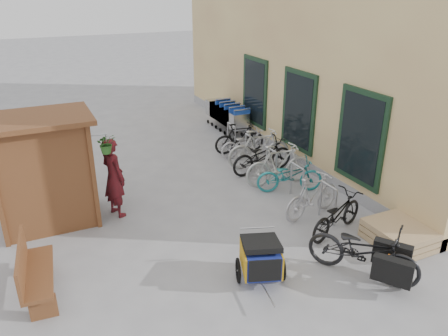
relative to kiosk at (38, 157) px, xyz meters
name	(u,v)px	position (x,y,z in m)	size (l,w,h in m)	color
ground	(233,244)	(3.28, -2.47, -1.55)	(80.00, 80.00, 0.00)	#9B9B9E
building	(356,30)	(9.77, 2.03, 1.94)	(6.07, 13.00, 7.00)	#E0C981
kiosk	(38,157)	(0.00, 0.00, 0.00)	(2.49, 1.65, 2.40)	brown
bike_rack	(271,161)	(5.58, -0.07, -1.04)	(0.05, 5.35, 0.86)	#A5A8AD
pallet_stack	(399,235)	(6.28, -3.87, -1.34)	(1.00, 1.20, 0.40)	tan
bench	(32,271)	(-0.40, -2.48, -1.05)	(0.59, 1.58, 0.98)	brown
shopping_carts	(226,113)	(6.28, 4.17, -0.91)	(0.61, 2.43, 1.10)	silver
child_trailer	(261,257)	(3.22, -3.68, -1.09)	(0.94, 1.45, 0.84)	#1B2398
cargo_bike	(365,251)	(4.92, -4.37, -1.04)	(1.69, 2.01, 1.03)	black
person_kiosk	(114,177)	(1.45, -0.23, -0.65)	(0.66, 0.43, 1.81)	maroon
bike_0	(337,214)	(5.41, -2.98, -1.11)	(0.58, 1.66, 0.87)	black
bike_1	(312,196)	(5.40, -2.15, -1.06)	(0.46, 1.63, 0.98)	#B4B3B9
bike_2	(290,175)	(5.63, -0.88, -1.12)	(0.58, 1.65, 0.87)	teal
bike_3	(279,165)	(5.59, -0.42, -1.00)	(0.52, 1.83, 1.10)	#BABAB6
bike_4	(262,156)	(5.61, 0.46, -1.07)	(0.65, 1.85, 0.97)	black
bike_5	(259,148)	(5.71, 0.82, -1.00)	(0.52, 1.85, 1.11)	#BABAB6
bike_6	(245,143)	(5.74, 1.72, -1.13)	(0.56, 1.60, 0.84)	#B4B3B9
bike_7	(240,138)	(5.72, 2.06, -1.08)	(0.45, 1.58, 0.95)	black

